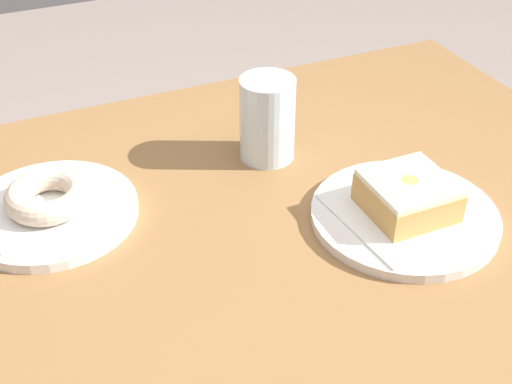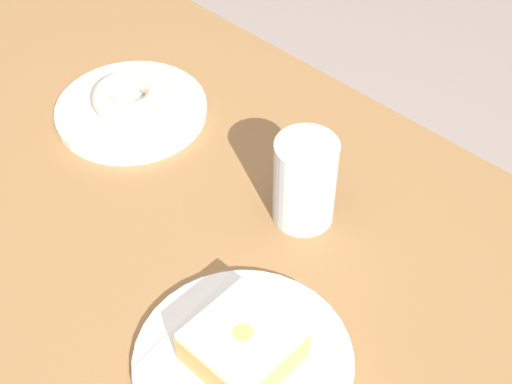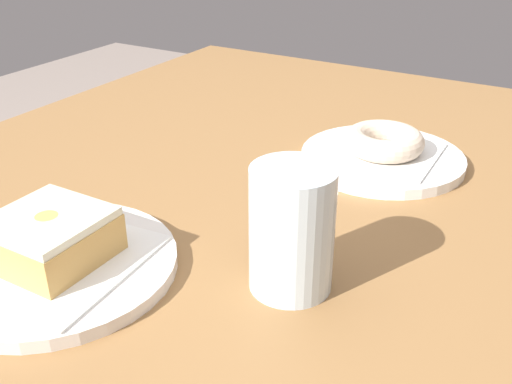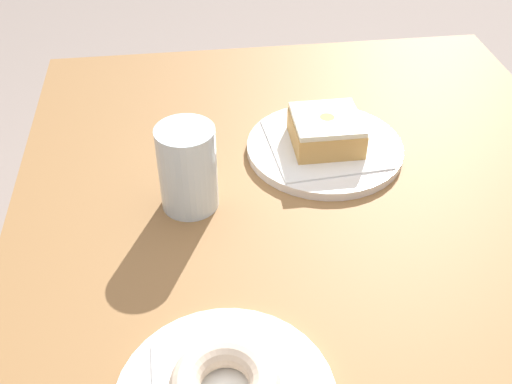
{
  "view_description": "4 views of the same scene",
  "coord_description": "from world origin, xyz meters",
  "px_view_note": "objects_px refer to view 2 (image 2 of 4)",
  "views": [
    {
      "loc": [
        -0.21,
        -0.58,
        1.31
      ],
      "look_at": [
        0.08,
        0.06,
        0.81
      ],
      "focal_mm": 48.99,
      "sensor_mm": 36.0,
      "label": 1
    },
    {
      "loc": [
        0.54,
        -0.33,
        1.48
      ],
      "look_at": [
        0.1,
        0.14,
        0.81
      ],
      "focal_mm": 52.79,
      "sensor_mm": 36.0,
      "label": 2
    },
    {
      "loc": [
        0.55,
        0.38,
        1.11
      ],
      "look_at": [
        0.06,
        0.09,
        0.82
      ],
      "focal_mm": 41.6,
      "sensor_mm": 36.0,
      "label": 3
    },
    {
      "loc": [
        -0.49,
        0.17,
        1.31
      ],
      "look_at": [
        0.11,
        0.09,
        0.81
      ],
      "focal_mm": 42.59,
      "sensor_mm": 36.0,
      "label": 4
    }
  ],
  "objects_px": {
    "plate_glazed_square": "(243,361)",
    "water_glass": "(305,181)",
    "plate_sugar_ring": "(131,110)",
    "donut_glazed_square": "(243,345)",
    "donut_sugar_ring": "(129,96)"
  },
  "relations": [
    {
      "from": "plate_sugar_ring",
      "to": "plate_glazed_square",
      "type": "bearing_deg",
      "value": -24.83
    },
    {
      "from": "donut_glazed_square",
      "to": "plate_sugar_ring",
      "type": "relative_size",
      "value": 0.46
    },
    {
      "from": "plate_sugar_ring",
      "to": "donut_sugar_ring",
      "type": "height_order",
      "value": "donut_sugar_ring"
    },
    {
      "from": "donut_glazed_square",
      "to": "donut_sugar_ring",
      "type": "height_order",
      "value": "donut_glazed_square"
    },
    {
      "from": "donut_glazed_square",
      "to": "donut_sugar_ring",
      "type": "relative_size",
      "value": 0.93
    },
    {
      "from": "plate_sugar_ring",
      "to": "water_glass",
      "type": "height_order",
      "value": "water_glass"
    },
    {
      "from": "donut_glazed_square",
      "to": "donut_sugar_ring",
      "type": "bearing_deg",
      "value": 155.17
    },
    {
      "from": "plate_sugar_ring",
      "to": "donut_sugar_ring",
      "type": "distance_m",
      "value": 0.03
    },
    {
      "from": "plate_sugar_ring",
      "to": "donut_sugar_ring",
      "type": "relative_size",
      "value": 2.05
    },
    {
      "from": "plate_glazed_square",
      "to": "donut_glazed_square",
      "type": "bearing_deg",
      "value": 172.87
    },
    {
      "from": "plate_sugar_ring",
      "to": "water_glass",
      "type": "xyz_separation_m",
      "value": [
        0.31,
        0.02,
        0.05
      ]
    },
    {
      "from": "water_glass",
      "to": "donut_glazed_square",
      "type": "bearing_deg",
      "value": -65.32
    },
    {
      "from": "donut_glazed_square",
      "to": "donut_sugar_ring",
      "type": "xyz_separation_m",
      "value": [
        -0.4,
        0.19,
        -0.01
      ]
    },
    {
      "from": "plate_glazed_square",
      "to": "donut_sugar_ring",
      "type": "distance_m",
      "value": 0.44
    },
    {
      "from": "plate_glazed_square",
      "to": "water_glass",
      "type": "distance_m",
      "value": 0.23
    }
  ]
}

